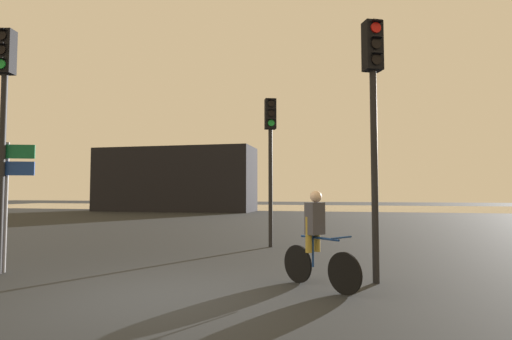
# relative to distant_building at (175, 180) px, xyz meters

# --- Properties ---
(ground_plane) EXTENTS (120.00, 120.00, 0.00)m
(ground_plane) POSITION_rel_distant_building_xyz_m (11.06, -25.58, -2.64)
(ground_plane) COLOR black
(water_strip) EXTENTS (80.00, 16.00, 0.01)m
(water_strip) POSITION_rel_distant_building_xyz_m (11.06, 10.00, -2.64)
(water_strip) COLOR #9E937F
(water_strip) RESTS_ON ground
(distant_building) EXTENTS (13.32, 4.00, 5.29)m
(distant_building) POSITION_rel_distant_building_xyz_m (0.00, 0.00, 0.00)
(distant_building) COLOR black
(distant_building) RESTS_ON ground
(traffic_light_near_right) EXTENTS (0.39, 0.41, 4.68)m
(traffic_light_near_right) POSITION_rel_distant_building_xyz_m (14.45, -23.87, 0.60)
(traffic_light_near_right) COLOR black
(traffic_light_near_right) RESTS_ON ground
(traffic_light_near_left) EXTENTS (0.36, 0.37, 4.87)m
(traffic_light_near_left) POSITION_rel_distant_building_xyz_m (7.28, -24.63, 0.71)
(traffic_light_near_left) COLOR black
(traffic_light_near_left) RESTS_ON ground
(traffic_light_center) EXTENTS (0.38, 0.40, 4.35)m
(traffic_light_center) POSITION_rel_distant_building_xyz_m (11.80, -19.73, 0.39)
(traffic_light_center) COLOR black
(traffic_light_center) RESTS_ON ground
(direction_sign_post) EXTENTS (1.05, 0.39, 2.60)m
(direction_sign_post) POSITION_rel_distant_building_xyz_m (7.29, -24.52, -0.85)
(direction_sign_post) COLOR slate
(direction_sign_post) RESTS_ON ground
(cyclist) EXTENTS (1.34, 1.12, 1.62)m
(cyclist) POSITION_rel_distant_building_xyz_m (13.45, -24.41, -1.82)
(cyclist) COLOR black
(cyclist) RESTS_ON ground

